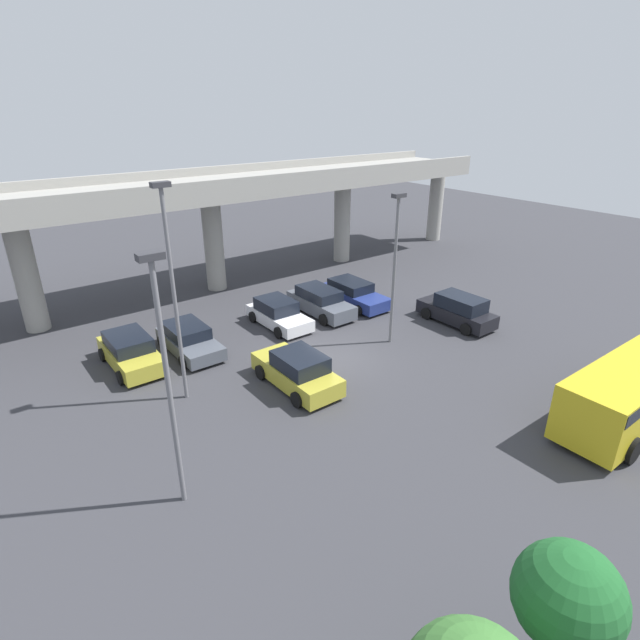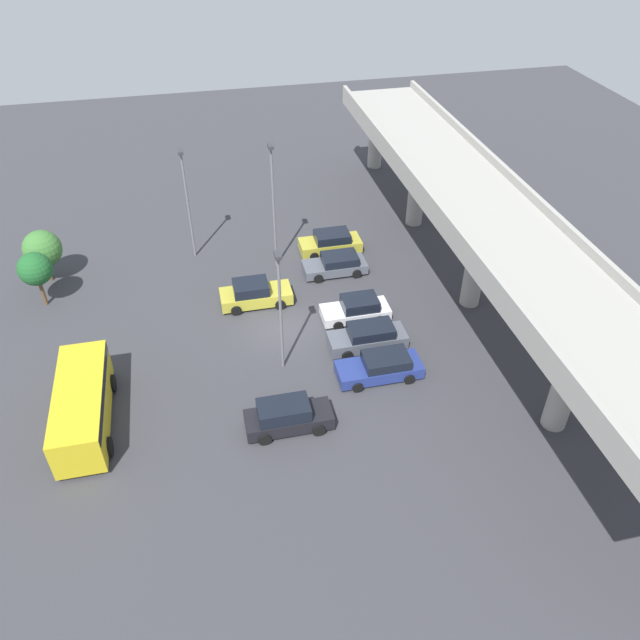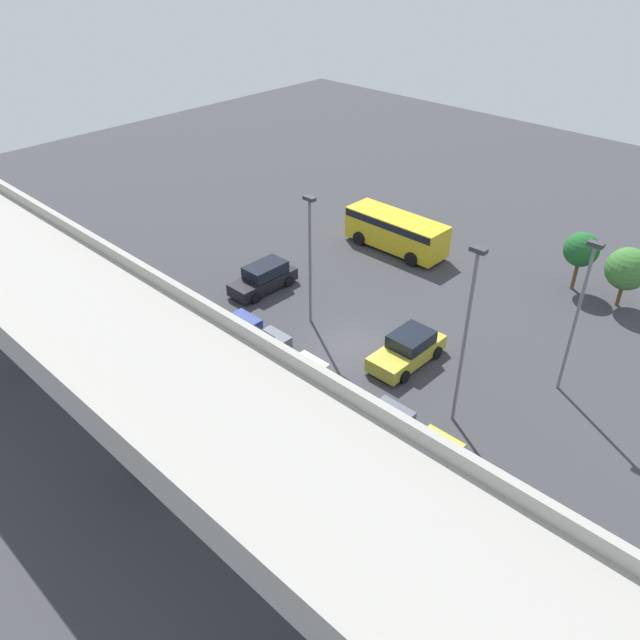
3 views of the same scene
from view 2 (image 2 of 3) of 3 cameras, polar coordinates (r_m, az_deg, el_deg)
name	(u,v)px [view 2 (image 2 of 3)]	position (r m, az deg, el deg)	size (l,w,h in m)	color
ground_plane	(278,329)	(39.35, -3.87, -0.84)	(94.61, 94.61, 0.00)	#38383D
highway_overpass	(484,221)	(39.44, 14.73, 8.73)	(45.42, 6.38, 7.65)	#9E9B93
parked_car_0	(331,243)	(46.45, 0.98, 7.09)	(2.16, 4.53, 1.58)	gold
parked_car_1	(336,264)	(44.10, 1.48, 5.10)	(2.16, 4.44, 1.40)	#515660
parked_car_2	(255,294)	(41.19, -5.99, 2.39)	(2.17, 4.66, 1.68)	gold
parked_car_3	(357,309)	(39.82, 3.37, 1.00)	(2.10, 4.35, 1.51)	silver
parked_car_4	(368,337)	(37.57, 4.42, -1.57)	(2.03, 4.70, 1.58)	#515660
parked_car_5	(381,367)	(35.75, 5.59, -4.27)	(2.15, 4.88, 1.45)	navy
parked_car_6	(287,416)	(32.72, -3.03, -8.79)	(1.98, 4.55, 1.72)	black
shuttle_bus	(82,403)	(34.59, -20.95, -7.14)	(7.49, 2.76, 2.51)	gold
lamp_post_near_aisle	(273,199)	(42.78, -4.29, 10.95)	(0.70, 0.35, 9.06)	slate
lamp_post_mid_lot	(280,304)	(33.80, -3.66, 1.49)	(0.70, 0.35, 7.76)	slate
lamp_post_by_overpass	(187,197)	(44.95, -12.07, 10.94)	(0.70, 0.35, 8.15)	slate
tree_front_left	(42,249)	(46.28, -24.05, 5.95)	(2.56, 2.56, 3.81)	brown
tree_front_right	(35,269)	(43.73, -24.61, 4.25)	(2.17, 2.17, 3.87)	brown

